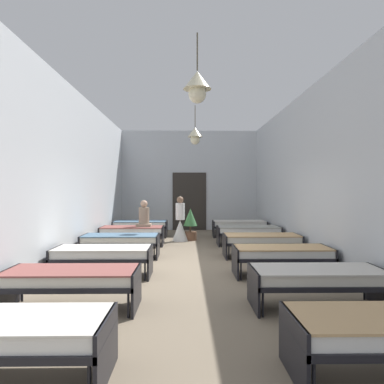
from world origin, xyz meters
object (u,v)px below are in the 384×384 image
object	(u,v)px
bed_left_row_2	(103,254)
patient_seated_primary	(144,217)
potted_plant	(190,223)
bed_right_row_2	(282,254)
bed_right_row_5	(239,224)
bed_left_row_3	(121,240)
bed_right_row_4	(248,231)
nurse_near_aisle	(180,225)
bed_left_row_5	(140,225)
bed_right_row_1	(317,278)
bed_right_row_3	(262,240)
bed_left_row_4	(132,231)
bed_left_row_0	(3,332)
bed_left_row_1	(72,279)

from	to	relation	value
bed_left_row_2	patient_seated_primary	world-z (taller)	patient_seated_primary
patient_seated_primary	potted_plant	world-z (taller)	patient_seated_primary
bed_left_row_2	bed_right_row_2	distance (m)	3.54
bed_right_row_5	potted_plant	bearing A→B (deg)	-154.56
bed_left_row_3	bed_right_row_4	distance (m)	4.02
nurse_near_aisle	bed_right_row_2	bearing A→B (deg)	-66.84
bed_left_row_5	nurse_near_aisle	world-z (taller)	nurse_near_aisle
bed_right_row_2	bed_right_row_4	bearing A→B (deg)	90.00
bed_right_row_1	bed_right_row_4	size ratio (longest dim) A/B	1.00
bed_right_row_1	bed_right_row_2	bearing A→B (deg)	90.00
bed_left_row_3	patient_seated_primary	distance (m)	2.03
bed_right_row_3	nurse_near_aisle	bearing A→B (deg)	126.72
bed_right_row_1	bed_right_row_3	world-z (taller)	same
potted_plant	bed_left_row_5	bearing A→B (deg)	154.75
bed_right_row_3	bed_right_row_5	bearing A→B (deg)	90.00
bed_left_row_4	patient_seated_primary	world-z (taller)	patient_seated_primary
bed_right_row_4	bed_left_row_5	world-z (taller)	same
bed_right_row_2	potted_plant	world-z (taller)	potted_plant
bed_left_row_3	nurse_near_aisle	distance (m)	3.17
bed_left_row_0	potted_plant	size ratio (longest dim) A/B	1.79
bed_right_row_5	bed_right_row_1	bearing A→B (deg)	-90.00
bed_right_row_4	bed_right_row_5	xyz separation A→B (m)	(0.00, 1.90, 0.00)
bed_right_row_4	bed_left_row_5	bearing A→B (deg)	151.79
bed_left_row_1	bed_right_row_2	xyz separation A→B (m)	(3.54, 1.90, 0.00)
bed_left_row_0	potted_plant	distance (m)	8.84
bed_left_row_2	nurse_near_aisle	distance (m)	4.94
nurse_near_aisle	potted_plant	distance (m)	0.37
bed_left_row_3	potted_plant	size ratio (longest dim) A/B	1.79
bed_right_row_5	patient_seated_primary	world-z (taller)	patient_seated_primary
nurse_near_aisle	bed_right_row_3	bearing A→B (deg)	-54.15
nurse_near_aisle	patient_seated_primary	world-z (taller)	nurse_near_aisle
patient_seated_primary	bed_left_row_4	bearing A→B (deg)	-171.22
bed_left_row_2	bed_left_row_3	size ratio (longest dim) A/B	1.00
bed_left_row_1	bed_left_row_4	size ratio (longest dim) A/B	1.00
bed_left_row_4	bed_right_row_4	size ratio (longest dim) A/B	1.00
bed_right_row_2	patient_seated_primary	world-z (taller)	patient_seated_primary
bed_right_row_2	bed_right_row_4	size ratio (longest dim) A/B	1.00
bed_right_row_2	bed_left_row_0	bearing A→B (deg)	-132.99
bed_left_row_3	bed_left_row_4	xyz separation A→B (m)	(0.00, 1.90, 0.00)
bed_right_row_4	potted_plant	size ratio (longest dim) A/B	1.79
bed_left_row_4	bed_left_row_5	distance (m)	1.90
bed_left_row_2	bed_left_row_1	bearing A→B (deg)	-90.00
bed_left_row_4	bed_right_row_5	size ratio (longest dim) A/B	1.00
bed_left_row_1	bed_left_row_5	bearing A→B (deg)	90.00
nurse_near_aisle	patient_seated_primary	size ratio (longest dim) A/B	1.86
bed_left_row_2	potted_plant	distance (m)	5.18
bed_left_row_4	potted_plant	distance (m)	2.08
bed_right_row_5	bed_left_row_1	bearing A→B (deg)	-114.99
bed_right_row_5	patient_seated_primary	xyz separation A→B (m)	(-3.19, -1.85, 0.43)
bed_left_row_1	patient_seated_primary	world-z (taller)	patient_seated_primary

